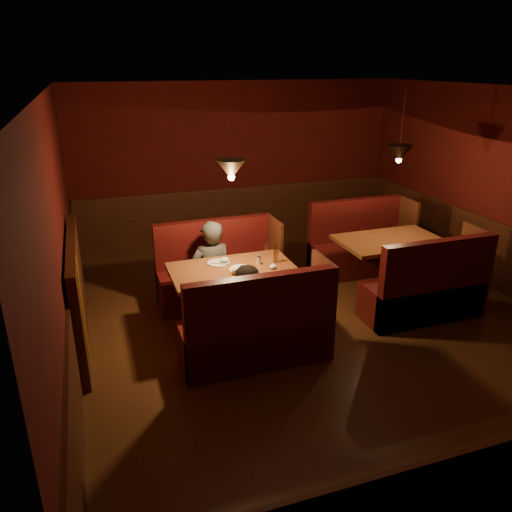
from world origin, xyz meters
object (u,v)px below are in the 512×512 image
object	(u,v)px
second_bench_far	(359,249)
diner_b	(250,297)
second_bench_near	(427,293)
main_bench_near	(259,335)
main_bench_far	(218,275)
second_table	(389,253)
diner_a	(211,253)
main_table	(234,282)

from	to	relation	value
second_bench_far	diner_b	bearing A→B (deg)	-143.41
second_bench_near	main_bench_near	bearing A→B (deg)	-173.10
main_bench_far	diner_b	size ratio (longest dim) A/B	1.16
diner_b	second_table	bearing A→B (deg)	7.26
main_bench_near	diner_a	size ratio (longest dim) A/B	1.05
main_table	second_bench_near	size ratio (longest dim) A/B	0.94
main_bench_near	second_bench_far	bearing A→B (deg)	40.06
diner_a	diner_b	bearing A→B (deg)	92.46
main_table	second_bench_near	world-z (taller)	second_bench_near
diner_a	main_bench_near	bearing A→B (deg)	92.37
main_table	second_bench_near	distance (m)	2.54
second_table	main_bench_far	bearing A→B (deg)	166.70
main_table	main_bench_far	world-z (taller)	main_bench_far
second_bench_far	diner_a	bearing A→B (deg)	-168.16
main_bench_near	second_table	world-z (taller)	main_bench_near
main_table	diner_a	size ratio (longest dim) A/B	0.95
main_bench_near	second_table	xyz separation A→B (m)	(2.41, 1.17, 0.25)
second_table	second_bench_far	distance (m)	0.91
second_bench_far	second_table	bearing A→B (deg)	-92.20
main_bench_far	second_bench_far	world-z (taller)	second_bench_far
main_bench_far	diner_b	xyz separation A→B (m)	(-0.02, -1.52, 0.36)
second_table	second_bench_far	size ratio (longest dim) A/B	0.90
main_bench_far	main_bench_near	size ratio (longest dim) A/B	1.00
main_table	diner_b	xyz separation A→B (m)	(-0.00, -0.65, 0.09)
second_bench_far	diner_a	world-z (taller)	diner_a
main_bench_near	diner_b	world-z (taller)	diner_b
main_bench_far	second_table	bearing A→B (deg)	-13.30
main_bench_far	second_bench_near	bearing A→B (deg)	-30.67
main_bench_far	diner_a	bearing A→B (deg)	-123.29
main_table	main_bench_far	xyz separation A→B (m)	(0.02, 0.87, -0.27)
diner_a	second_bench_far	bearing A→B (deg)	-171.62
main_bench_near	diner_a	bearing A→B (deg)	95.82
second_table	diner_b	size ratio (longest dim) A/B	1.01
second_bench_near	diner_a	size ratio (longest dim) A/B	1.01
main_bench_near	diner_a	distance (m)	1.58
second_bench_near	second_table	bearing A→B (deg)	92.20
main_bench_near	main_bench_far	bearing A→B (deg)	90.00
second_bench_near	diner_b	size ratio (longest dim) A/B	1.12
second_bench_far	main_table	bearing A→B (deg)	-154.36
main_bench_far	second_bench_near	distance (m)	2.84
second_table	diner_b	xyz separation A→B (m)	(-2.43, -0.95, 0.11)
second_table	second_bench_near	xyz separation A→B (m)	(0.03, -0.88, -0.24)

